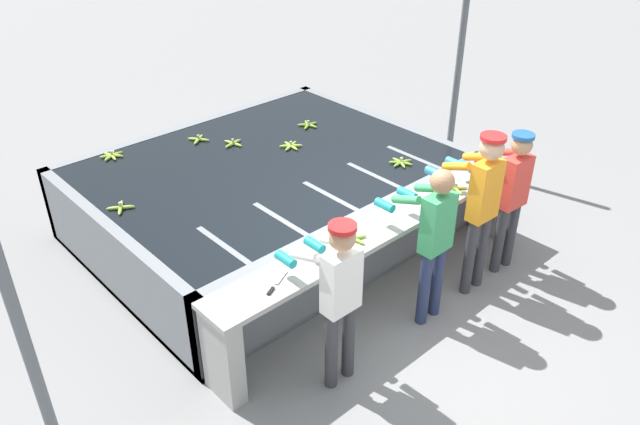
{
  "coord_description": "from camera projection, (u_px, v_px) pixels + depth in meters",
  "views": [
    {
      "loc": [
        -3.87,
        -3.09,
        4.08
      ],
      "look_at": [
        0.0,
        1.12,
        0.63
      ],
      "focal_mm": 35.0,
      "sensor_mm": 36.0,
      "label": 1
    }
  ],
  "objects": [
    {
      "name": "banana_bunch_floating_4",
      "position": [
        233.0,
        143.0,
        7.52
      ],
      "size": [
        0.28,
        0.28,
        0.08
      ],
      "color": "#93BC3D",
      "rests_on": "wash_tank"
    },
    {
      "name": "work_ledge",
      "position": [
        382.0,
        247.0,
        6.12
      ],
      "size": [
        4.02,
        0.45,
        0.9
      ],
      "color": "#9E9E99",
      "rests_on": "ground"
    },
    {
      "name": "banana_bunch_ledge_2",
      "position": [
        352.0,
        238.0,
        5.72
      ],
      "size": [
        0.27,
        0.28,
        0.08
      ],
      "color": "#8CB738",
      "rests_on": "work_ledge"
    },
    {
      "name": "banana_bunch_floating_0",
      "position": [
        308.0,
        125.0,
        8.0
      ],
      "size": [
        0.27,
        0.28,
        0.08
      ],
      "color": "#7FAD33",
      "rests_on": "wash_tank"
    },
    {
      "name": "banana_bunch_floating_1",
      "position": [
        112.0,
        155.0,
        7.23
      ],
      "size": [
        0.28,
        0.28,
        0.08
      ],
      "color": "#9EC642",
      "rests_on": "wash_tank"
    },
    {
      "name": "worker_3",
      "position": [
        511.0,
        189.0,
        6.44
      ],
      "size": [
        0.44,
        0.72,
        1.6
      ],
      "color": "#38383D",
      "rests_on": "ground"
    },
    {
      "name": "worker_1",
      "position": [
        433.0,
        233.0,
        5.71
      ],
      "size": [
        0.4,
        0.71,
        1.63
      ],
      "color": "navy",
      "rests_on": "ground"
    },
    {
      "name": "wash_tank",
      "position": [
        269.0,
        197.0,
        7.34
      ],
      "size": [
        4.02,
        3.17,
        0.9
      ],
      "color": "gray",
      "rests_on": "ground"
    },
    {
      "name": "worker_2",
      "position": [
        481.0,
        198.0,
        6.06
      ],
      "size": [
        0.41,
        0.73,
        1.75
      ],
      "color": "#38383D",
      "rests_on": "ground"
    },
    {
      "name": "banana_bunch_floating_2",
      "position": [
        401.0,
        162.0,
        7.08
      ],
      "size": [
        0.28,
        0.28,
        0.08
      ],
      "color": "#75A333",
      "rests_on": "wash_tank"
    },
    {
      "name": "banana_bunch_floating_3",
      "position": [
        291.0,
        146.0,
        7.46
      ],
      "size": [
        0.27,
        0.28,
        0.08
      ],
      "color": "#9EC642",
      "rests_on": "wash_tank"
    },
    {
      "name": "ground_plane",
      "position": [
        395.0,
        308.0,
        6.3
      ],
      "size": [
        80.0,
        80.0,
        0.0
      ],
      "primitive_type": "plane",
      "color": "gray",
      "rests_on": "ground"
    },
    {
      "name": "banana_bunch_floating_5",
      "position": [
        121.0,
        207.0,
        6.21
      ],
      "size": [
        0.26,
        0.26,
        0.08
      ],
      "color": "#9EC642",
      "rests_on": "wash_tank"
    },
    {
      "name": "worker_0",
      "position": [
        338.0,
        290.0,
        5.01
      ],
      "size": [
        0.41,
        0.71,
        1.6
      ],
      "color": "#38383D",
      "rests_on": "ground"
    },
    {
      "name": "banana_bunch_ledge_0",
      "position": [
        455.0,
        188.0,
        6.55
      ],
      "size": [
        0.27,
        0.28,
        0.08
      ],
      "color": "#93BC3D",
      "rests_on": "work_ledge"
    },
    {
      "name": "banana_bunch_floating_6",
      "position": [
        199.0,
        139.0,
        7.61
      ],
      "size": [
        0.25,
        0.25,
        0.08
      ],
      "color": "#9EC642",
      "rests_on": "wash_tank"
    },
    {
      "name": "knife_0",
      "position": [
        274.0,
        286.0,
        5.13
      ],
      "size": [
        0.33,
        0.18,
        0.02
      ],
      "color": "silver",
      "rests_on": "work_ledge"
    },
    {
      "name": "support_post_left",
      "position": [
        5.0,
        282.0,
        4.06
      ],
      "size": [
        0.09,
        0.09,
        3.2
      ],
      "color": "slate",
      "rests_on": "ground"
    },
    {
      "name": "support_post_right",
      "position": [
        460.0,
        56.0,
        8.27
      ],
      "size": [
        0.09,
        0.09,
        3.2
      ],
      "color": "slate",
      "rests_on": "ground"
    },
    {
      "name": "banana_bunch_ledge_1",
      "position": [
        479.0,
        170.0,
        6.9
      ],
      "size": [
        0.28,
        0.28,
        0.08
      ],
      "color": "#7FAD33",
      "rests_on": "work_ledge"
    }
  ]
}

